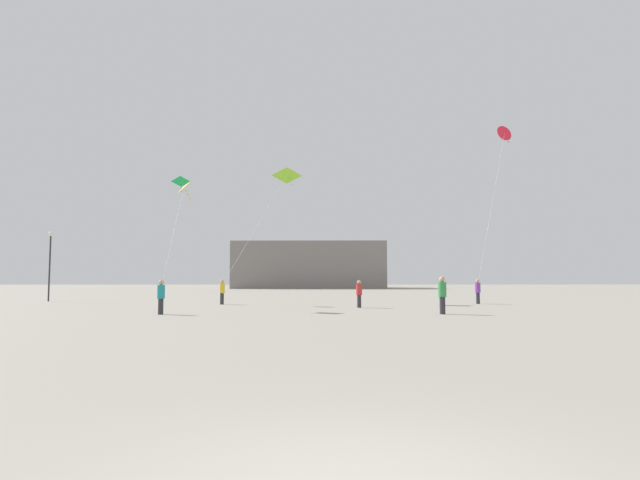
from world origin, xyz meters
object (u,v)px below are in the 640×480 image
Objects in this scene: person_in_purple at (478,290)px; person_in_teal at (161,295)px; person_in_green at (442,293)px; kite_emerald_delta at (182,184)px; person_in_yellow at (222,291)px; lamppost_east at (50,255)px; kite_crimson_diamond at (505,134)px; person_in_red at (359,293)px; building_left_hall at (310,266)px; kite_lime_delta at (286,177)px; kite_amber_delta at (184,188)px.

person_in_purple is 21.41m from person_in_teal.
person_in_green is 0.24× the size of kite_emerald_delta.
person_in_purple is at bearing -168.22° from person_in_yellow.
kite_emerald_delta is at bearing -141.03° from person_in_teal.
person_in_yellow is 15.25m from lamppost_east.
person_in_yellow is at bearing -158.14° from person_in_teal.
kite_emerald_delta is (-23.97, -1.86, -4.29)m from kite_crimson_diamond.
person_in_red is at bearing 165.46° from person_in_yellow.
building_left_hall is (8.72, 59.77, -4.34)m from kite_emerald_delta.
person_in_purple is at bearing -11.21° from person_in_green.
person_in_purple is 9.74m from person_in_red.
lamppost_east is (-10.87, 3.40, -4.90)m from kite_emerald_delta.
kite_lime_delta is at bearing -128.84° from person_in_yellow.
kite_crimson_diamond is at bearing -2.52° from lamppost_east.
person_in_green is at bearing -36.07° from kite_emerald_delta.
person_in_purple is at bearing -78.84° from building_left_hall.
lamppost_east is (-34.85, 1.54, -9.19)m from kite_crimson_diamond.
person_in_teal is (-10.11, -5.83, 0.02)m from person_in_red.
building_left_hall is 59.68m from lamppost_east.
person_in_teal is 0.22× the size of kite_emerald_delta.
lamppost_east is at bearing 175.38° from kite_lime_delta.
building_left_hall is (-15.25, 57.91, -8.63)m from kite_crimson_diamond.
kite_crimson_diamond is 2.25× the size of lamppost_east.
person_in_teal is 19.90m from lamppost_east.
kite_amber_delta is at bearing -158.76° from kite_crimson_diamond.
building_left_hall is at bearing -85.21° from person_in_yellow.
kite_emerald_delta is 12.40m from lamppost_east.
kite_crimson_diamond is at bearing 106.97° from person_in_red.
building_left_hall is at bearing 167.40° from person_in_red.
person_in_red is 0.31× the size of lamppost_east.
kite_lime_delta is at bearing -4.62° from lamppost_east.
kite_crimson_diamond reaches higher than kite_emerald_delta.
person_in_purple is 22.07m from kite_emerald_delta.
person_in_red is 0.21× the size of kite_emerald_delta.
kite_crimson_diamond is (21.94, 13.39, 11.83)m from person_in_teal.
kite_emerald_delta is (-20.72, 1.08, 7.53)m from person_in_purple.
person_in_red is at bearing 5.83° from kite_amber_delta.
lamppost_east is (-19.60, -56.37, -0.56)m from building_left_hall.
kite_emerald_delta reaches higher than person_in_purple.
person_in_purple is 0.92× the size of person_in_green.
building_left_hall is at bearing -156.38° from person_in_teal.
person_in_green is 13.68m from person_in_teal.
kite_amber_delta is (-1.43, -5.08, 6.09)m from person_in_yellow.
kite_crimson_diamond is at bearing -0.22° from kite_lime_delta.
person_in_red is at bearing -57.82° from kite_lime_delta.
person_in_purple is 11.51m from person_in_green.
building_left_hall is at bearing 31.54° from person_in_purple.
person_in_teal is 71.68m from building_left_hall.
kite_amber_delta is 7.14m from kite_emerald_delta.
kite_lime_delta is (-13.38, 3.01, 8.47)m from person_in_purple.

